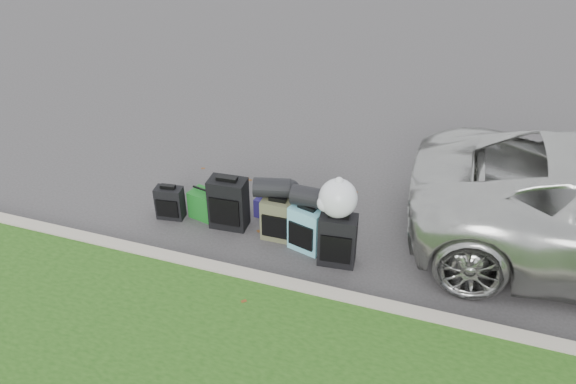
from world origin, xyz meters
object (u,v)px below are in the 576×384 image
(suitcase_large_black_right, at_px, (338,240))
(tote_navy, at_px, (265,207))
(suitcase_teal, at_px, (307,229))
(tote_green, at_px, (204,204))
(suitcase_small_black, at_px, (170,203))
(suitcase_large_black_left, at_px, (228,203))
(suitcase_olive, at_px, (278,219))

(suitcase_large_black_right, xyz_separation_m, tote_navy, (-1.17, 0.65, -0.19))
(suitcase_teal, distance_m, tote_green, 1.54)
(suitcase_small_black, xyz_separation_m, suitcase_teal, (1.94, -0.07, 0.07))
(suitcase_large_black_left, relative_size, tote_green, 1.80)
(suitcase_olive, bearing_deg, tote_navy, 128.41)
(suitcase_large_black_right, distance_m, tote_navy, 1.35)
(suitcase_teal, bearing_deg, tote_green, -173.65)
(suitcase_small_black, relative_size, tote_navy, 1.67)
(tote_navy, bearing_deg, suitcase_teal, -27.40)
(suitcase_olive, bearing_deg, suitcase_teal, -15.51)
(suitcase_large_black_right, height_order, tote_green, suitcase_large_black_right)
(suitcase_olive, bearing_deg, suitcase_large_black_left, 175.74)
(suitcase_small_black, height_order, tote_navy, suitcase_small_black)
(suitcase_large_black_left, xyz_separation_m, tote_green, (-0.41, 0.09, -0.16))
(tote_green, bearing_deg, suitcase_olive, 5.81)
(suitcase_large_black_left, xyz_separation_m, suitcase_large_black_right, (1.54, -0.29, -0.02))
(tote_green, bearing_deg, suitcase_teal, 3.60)
(suitcase_olive, height_order, tote_green, suitcase_olive)
(suitcase_large_black_right, relative_size, tote_navy, 2.43)
(suitcase_small_black, relative_size, suitcase_olive, 0.81)
(suitcase_large_black_left, bearing_deg, suitcase_teal, -11.24)
(tote_green, xyz_separation_m, tote_navy, (0.78, 0.28, -0.06))
(suitcase_teal, xyz_separation_m, tote_navy, (-0.74, 0.51, -0.16))
(suitcase_small_black, height_order, suitcase_olive, suitcase_olive)
(suitcase_small_black, height_order, suitcase_large_black_right, suitcase_large_black_right)
(suitcase_olive, height_order, suitcase_large_black_right, suitcase_large_black_right)
(suitcase_teal, bearing_deg, suitcase_large_black_left, -172.46)
(tote_green, height_order, tote_navy, tote_green)
(suitcase_large_black_left, height_order, tote_green, suitcase_large_black_left)
(suitcase_teal, xyz_separation_m, tote_green, (-1.52, 0.23, -0.10))
(suitcase_small_black, relative_size, suitcase_teal, 0.76)
(suitcase_large_black_left, xyz_separation_m, suitcase_olive, (0.70, -0.04, -0.07))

